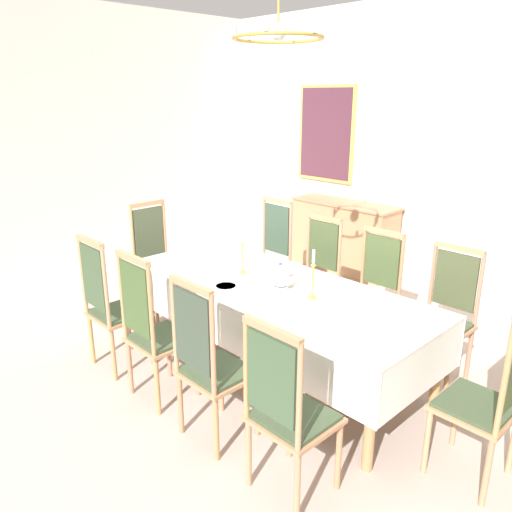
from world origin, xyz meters
name	(u,v)px	position (x,y,z in m)	size (l,w,h in m)	color
ground	(260,380)	(0.00, 0.00, -0.02)	(6.86, 5.90, 0.04)	#B9A99D
back_wall	(452,149)	(0.00, 2.99, 1.64)	(6.86, 0.08, 3.28)	silver
left_wall	(59,145)	(-3.47, 0.00, 1.64)	(0.08, 5.90, 3.28)	silver
dining_table	(275,294)	(0.00, 0.16, 0.70)	(2.62, 1.03, 0.77)	#AE7D53
tablecloth	(275,297)	(0.00, 0.16, 0.68)	(2.64, 1.05, 0.38)	white
chair_south_a	(110,304)	(-0.99, -0.76, 0.58)	(0.44, 0.42, 1.16)	tan
chair_north_a	(269,255)	(-0.99, 1.09, 0.59)	(0.44, 0.42, 1.18)	#B47B52
chair_south_b	(153,328)	(-0.35, -0.76, 0.59)	(0.44, 0.42, 1.18)	#B97757
chair_north_b	(315,272)	(-0.35, 1.09, 0.57)	(0.44, 0.42, 1.11)	#B47B52
chair_south_c	(209,361)	(0.31, -0.76, 0.58)	(0.44, 0.42, 1.16)	tan
chair_north_c	(372,291)	(0.31, 1.09, 0.56)	(0.44, 0.42, 1.10)	tan
chair_south_d	(287,409)	(0.99, -0.76, 0.57)	(0.44, 0.42, 1.11)	tan
chair_north_d	(444,313)	(0.99, 1.09, 0.56)	(0.44, 0.42, 1.10)	#AF7F55
chair_head_west	(157,259)	(-1.72, 0.16, 0.59)	(0.42, 0.44, 1.17)	tan
chair_head_east	(491,393)	(1.72, 0.16, 0.60)	(0.42, 0.44, 1.20)	tan
soup_tureen	(280,275)	(0.05, 0.16, 0.88)	(0.25, 0.25, 0.21)	silver
candlestick_west	(243,256)	(-0.38, 0.16, 0.93)	(0.07, 0.07, 0.38)	gold
candlestick_east	(313,279)	(0.38, 0.16, 0.93)	(0.07, 0.07, 0.38)	gold
bowl_near_left	(196,279)	(-0.51, -0.23, 0.80)	(0.15, 0.15, 0.04)	silver
bowl_near_right	(226,288)	(-0.17, -0.20, 0.80)	(0.19, 0.19, 0.05)	silver
spoon_primary	(191,277)	(-0.61, -0.21, 0.78)	(0.06, 0.17, 0.01)	gold
spoon_secondary	(218,285)	(-0.30, -0.18, 0.78)	(0.03, 0.18, 0.01)	gold
sideboard	(343,236)	(-1.19, 2.67, 0.45)	(1.44, 0.48, 0.90)	tan
framed_painting	(326,134)	(-1.74, 2.93, 1.72)	(0.91, 0.05, 1.26)	#D1B251
chandelier	(278,36)	(0.00, 0.16, 2.60)	(0.65, 0.64, 0.66)	gold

